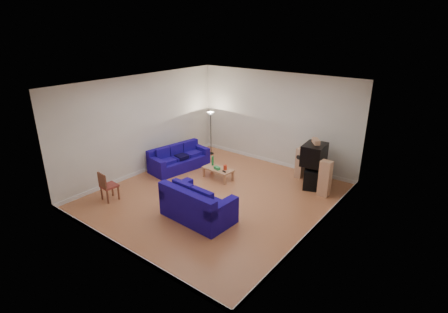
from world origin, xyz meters
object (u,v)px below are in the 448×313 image
Objects in this scene: sofa_loveseat at (197,207)px; tv_stand at (314,176)px; sofa_three_seat at (178,160)px; television at (314,154)px; coffee_table at (218,170)px.

sofa_loveseat is 3.96m from tv_stand.
television reaches higher than sofa_three_seat.
tv_stand is 1.13× the size of television.
television is at bearing 71.09° from sofa_loveseat.
sofa_loveseat is 1.84× the size of coffee_table.
coffee_table is at bearing 104.96° from sofa_three_seat.
sofa_loveseat is (2.71, -2.09, 0.05)m from sofa_three_seat.
coffee_table is at bearing -67.01° from television.
sofa_loveseat is 2.14× the size of television.
tv_stand is (1.50, 3.67, -0.04)m from sofa_loveseat.
sofa_three_seat is 1.14× the size of sofa_loveseat.
television is (4.17, 1.54, 0.72)m from sofa_three_seat.
television is at bearing -72.93° from tv_stand.
sofa_three_seat is 1.62m from coffee_table.
sofa_loveseat is 1.90× the size of tv_stand.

